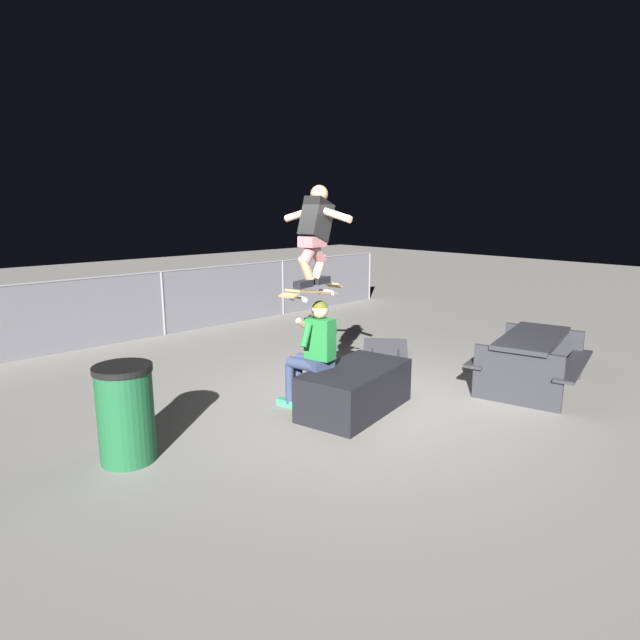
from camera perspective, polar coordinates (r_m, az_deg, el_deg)
name	(u,v)px	position (r m, az deg, el deg)	size (l,w,h in m)	color
ground_plane	(357,404)	(7.00, 3.92, -8.82)	(40.00, 40.00, 0.00)	gray
ledge_box_main	(355,389)	(6.68, 3.73, -7.33)	(1.51, 0.80, 0.55)	black
person_sitting_on_ledge	(312,348)	(6.57, -0.80, -3.01)	(0.59, 0.78, 1.38)	#2D3856
skateboard	(313,292)	(6.16, -0.79, 3.00)	(1.04, 0.43, 0.15)	#AD8451
skater_airborne	(315,231)	(6.14, -0.51, 9.41)	(0.64, 0.88, 1.12)	black
kicker_ramp	(385,357)	(8.87, 6.90, -3.95)	(1.35, 1.30, 0.32)	#38383D
picnic_table_back	(531,353)	(7.95, 21.46, -3.29)	(1.97, 1.70, 0.75)	#28282D
trash_bin	(126,413)	(5.69, -19.86, -9.26)	(0.57, 0.57, 0.98)	#19512D
fence_back	(163,301)	(10.85, -16.29, 1.95)	(12.05, 0.05, 1.26)	slate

